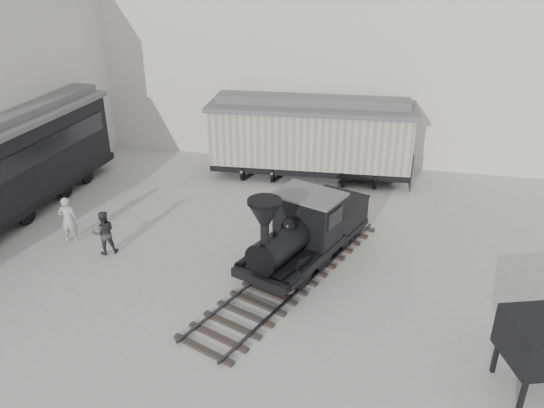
% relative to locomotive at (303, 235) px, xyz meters
% --- Properties ---
extents(ground, '(90.00, 90.00, 0.00)m').
position_rel_locomotive_xyz_m(ground, '(-1.02, -3.74, -1.22)').
color(ground, '#9E9E9B').
extents(north_wall, '(34.00, 2.51, 11.00)m').
position_rel_locomotive_xyz_m(north_wall, '(-1.02, 11.25, 4.34)').
color(north_wall, silver).
rests_on(north_wall, ground).
extents(locomotive, '(5.35, 9.40, 3.29)m').
position_rel_locomotive_xyz_m(locomotive, '(0.00, 0.00, 0.00)').
color(locomotive, black).
rests_on(locomotive, ground).
extents(boxcar, '(9.57, 3.46, 3.86)m').
position_rel_locomotive_xyz_m(boxcar, '(-0.97, 8.07, 0.81)').
color(boxcar, black).
rests_on(boxcar, ground).
extents(visitor_a, '(0.75, 0.59, 1.80)m').
position_rel_locomotive_xyz_m(visitor_a, '(-8.66, -0.10, -0.32)').
color(visitor_a, '#B6B6B3').
rests_on(visitor_a, ground).
extents(visitor_b, '(1.01, 0.96, 1.64)m').
position_rel_locomotive_xyz_m(visitor_b, '(-6.98, -0.58, -0.40)').
color(visitor_b, '#323233').
rests_on(visitor_b, ground).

